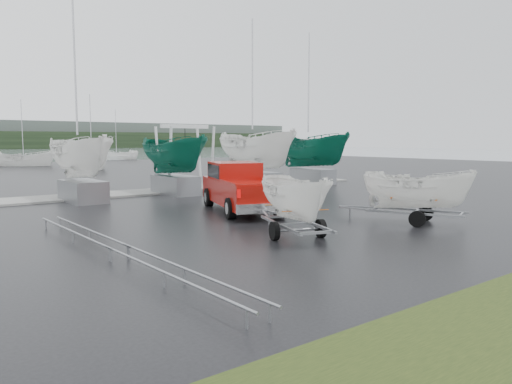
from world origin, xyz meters
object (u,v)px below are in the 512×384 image
pickup_truck (239,186)px  trailer_parked (418,157)px  trailer_hitched (296,160)px  boat_hoist (185,148)px

pickup_truck → trailer_parked: bearing=-45.8°
trailer_hitched → boat_hoist: size_ratio=1.13×
pickup_truck → trailer_hitched: bearing=-90.0°
pickup_truck → boat_hoist: size_ratio=1.64×
pickup_truck → trailer_parked: 7.89m
pickup_truck → trailer_parked: trailer_parked is taller
boat_hoist → trailer_hitched: bearing=-107.5°
trailer_parked → trailer_hitched: bearing=148.7°
trailer_parked → boat_hoist: (-0.56, 16.40, 0.14)m
pickup_truck → trailer_hitched: trailer_hitched is taller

